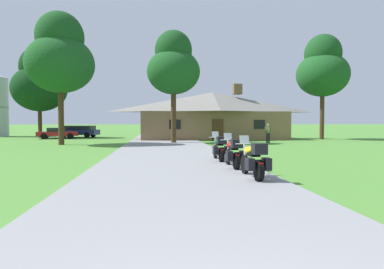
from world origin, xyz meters
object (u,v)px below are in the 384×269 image
object	(u,v)px
motorcycle_red_second_in_row	(233,153)
parked_navy_suv_far_left	(79,131)
motorcycle_green_farthest_in_row	(219,149)
tree_right_of_lodge	(323,69)
parked_red_sedan_far_left	(58,133)
bystander_olive_shirt_near_lodge	(268,132)
motorcycle_yellow_nearest_to_camera	(254,161)
tree_left_near	(60,56)
tree_by_lodge_front	(173,66)
tree_left_far	(39,82)

from	to	relation	value
motorcycle_red_second_in_row	parked_navy_suv_far_left	xyz separation A→B (m)	(-12.17, 28.08, 0.17)
motorcycle_green_farthest_in_row	parked_navy_suv_far_left	distance (m)	28.38
tree_right_of_lodge	parked_red_sedan_far_left	world-z (taller)	tree_right_of_lodge
motorcycle_red_second_in_row	bystander_olive_shirt_near_lodge	size ratio (longest dim) A/B	1.23
motorcycle_red_second_in_row	tree_right_of_lodge	world-z (taller)	tree_right_of_lodge
motorcycle_yellow_nearest_to_camera	parked_red_sedan_far_left	distance (m)	30.85
motorcycle_red_second_in_row	parked_red_sedan_far_left	world-z (taller)	motorcycle_red_second_in_row
motorcycle_yellow_nearest_to_camera	bystander_olive_shirt_near_lodge	bearing A→B (deg)	68.29
motorcycle_green_farthest_in_row	tree_right_of_lodge	size ratio (longest dim) A/B	0.19
bystander_olive_shirt_near_lodge	parked_red_sedan_far_left	distance (m)	22.56
motorcycle_green_farthest_in_row	parked_navy_suv_far_left	xyz separation A→B (m)	(-12.07, 25.69, 0.17)
tree_left_near	tree_by_lodge_front	world-z (taller)	tree_left_near
bystander_olive_shirt_near_lodge	tree_left_far	world-z (taller)	tree_left_far
bystander_olive_shirt_near_lodge	tree_left_far	bearing A→B (deg)	-176.10
tree_left_near	motorcycle_green_farthest_in_row	bearing A→B (deg)	-50.32
motorcycle_green_farthest_in_row	bystander_olive_shirt_near_lodge	distance (m)	14.44
motorcycle_red_second_in_row	parked_red_sedan_far_left	xyz separation A→B (m)	(-13.77, 25.09, 0.03)
tree_left_far	tree_by_lodge_front	distance (m)	18.84
tree_right_of_lodge	tree_left_far	distance (m)	31.45
bystander_olive_shirt_near_lodge	tree_by_lodge_front	bearing A→B (deg)	-153.62
motorcycle_yellow_nearest_to_camera	bystander_olive_shirt_near_lodge	size ratio (longest dim) A/B	1.24
motorcycle_yellow_nearest_to_camera	motorcycle_red_second_in_row	world-z (taller)	same
tree_left_far	parked_red_sedan_far_left	world-z (taller)	tree_left_far
tree_left_far	tree_right_of_lodge	bearing A→B (deg)	-12.13
tree_left_far	motorcycle_red_second_in_row	bearing A→B (deg)	-59.21
motorcycle_red_second_in_row	tree_by_lodge_front	size ratio (longest dim) A/B	0.22
motorcycle_yellow_nearest_to_camera	motorcycle_green_farthest_in_row	bearing A→B (deg)	90.36
tree_left_far	bystander_olive_shirt_near_lodge	bearing A→B (deg)	-28.31
parked_navy_suv_far_left	parked_red_sedan_far_left	bearing A→B (deg)	164.56
motorcycle_green_farthest_in_row	parked_red_sedan_far_left	world-z (taller)	motorcycle_green_farthest_in_row
tree_left_near	parked_red_sedan_far_left	xyz separation A→B (m)	(-3.19, 10.08, -6.38)
motorcycle_red_second_in_row	motorcycle_green_farthest_in_row	bearing A→B (deg)	92.23
motorcycle_red_second_in_row	bystander_olive_shirt_near_lodge	distance (m)	16.56
motorcycle_red_second_in_row	motorcycle_green_farthest_in_row	world-z (taller)	same
tree_right_of_lodge	tree_by_lodge_front	xyz separation A→B (m)	(-15.84, -4.93, -0.80)
bystander_olive_shirt_near_lodge	tree_left_far	size ratio (longest dim) A/B	0.16
tree_right_of_lodge	parked_red_sedan_far_left	size ratio (longest dim) A/B	2.45
tree_left_near	parked_navy_suv_far_left	xyz separation A→B (m)	(-1.60, 13.07, -6.25)
motorcycle_yellow_nearest_to_camera	motorcycle_green_farthest_in_row	size ratio (longest dim) A/B	1.00
motorcycle_yellow_nearest_to_camera	tree_left_far	world-z (taller)	tree_left_far
tree_left_far	parked_navy_suv_far_left	world-z (taller)	tree_left_far
tree_left_near	tree_right_of_lodge	world-z (taller)	tree_right_of_lodge
parked_navy_suv_far_left	parked_red_sedan_far_left	world-z (taller)	parked_navy_suv_far_left
parked_red_sedan_far_left	motorcycle_yellow_nearest_to_camera	bearing A→B (deg)	-164.33
motorcycle_green_farthest_in_row	parked_navy_suv_far_left	world-z (taller)	parked_navy_suv_far_left
motorcycle_green_farthest_in_row	tree_right_of_lodge	distance (m)	24.48
parked_navy_suv_far_left	tree_left_near	bearing A→B (deg)	-160.33
motorcycle_green_farthest_in_row	tree_by_lodge_front	bearing A→B (deg)	95.19
motorcycle_red_second_in_row	parked_navy_suv_far_left	size ratio (longest dim) A/B	0.43
parked_red_sedan_far_left	tree_left_far	bearing A→B (deg)	35.99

